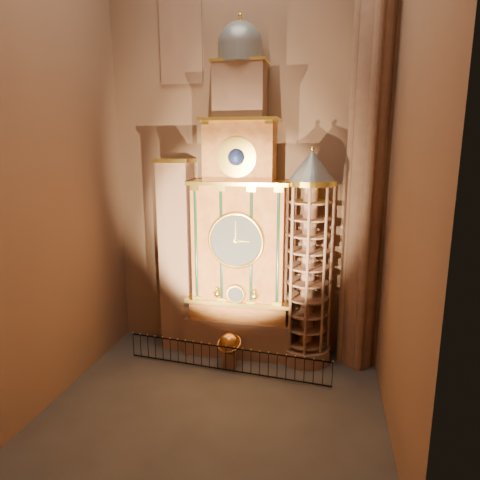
% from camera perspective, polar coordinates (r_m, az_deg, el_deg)
% --- Properties ---
extents(floor, '(14.00, 14.00, 0.00)m').
position_cam_1_polar(floor, '(19.68, -3.11, -20.89)').
color(floor, '#383330').
rests_on(floor, ground).
extents(wall_back, '(22.00, 0.00, 22.00)m').
position_cam_1_polar(wall_back, '(22.33, 0.56, 12.88)').
color(wall_back, '#8E664C').
rests_on(wall_back, floor).
extents(wall_left, '(0.00, 22.00, 22.00)m').
position_cam_1_polar(wall_left, '(19.52, -24.29, 11.92)').
color(wall_left, '#8E664C').
rests_on(wall_left, floor).
extents(wall_right, '(0.00, 22.00, 22.00)m').
position_cam_1_polar(wall_right, '(16.14, 21.80, 12.28)').
color(wall_right, '#8E664C').
rests_on(wall_right, floor).
extents(astronomical_clock, '(5.60, 2.41, 16.70)m').
position_cam_1_polar(astronomical_clock, '(21.70, 0.01, 1.42)').
color(astronomical_clock, '#8C634C').
rests_on(astronomical_clock, floor).
extents(portrait_tower, '(1.80, 1.60, 10.20)m').
position_cam_1_polar(portrait_tower, '(22.96, -8.33, -2.01)').
color(portrait_tower, '#8C634C').
rests_on(portrait_tower, floor).
extents(stair_turret, '(2.50, 2.50, 10.80)m').
position_cam_1_polar(stair_turret, '(21.34, 9.12, -2.80)').
color(stair_turret, '#8C634C').
rests_on(stair_turret, floor).
extents(gothic_pier, '(2.04, 2.04, 22.00)m').
position_cam_1_polar(gothic_pier, '(20.99, 16.97, 12.41)').
color(gothic_pier, '#8C634C').
rests_on(gothic_pier, floor).
extents(stained_glass_window, '(2.20, 0.14, 5.20)m').
position_cam_1_polar(stained_glass_window, '(23.79, -7.91, 26.12)').
color(stained_glass_window, navy).
rests_on(stained_glass_window, wall_back).
extents(celestial_globe, '(1.46, 1.41, 1.76)m').
position_cam_1_polar(celestial_globe, '(21.88, -1.44, -14.08)').
color(celestial_globe, '#8C634C').
rests_on(celestial_globe, floor).
extents(iron_railing, '(10.15, 1.06, 1.26)m').
position_cam_1_polar(iron_railing, '(21.59, -1.90, -15.56)').
color(iron_railing, black).
rests_on(iron_railing, floor).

